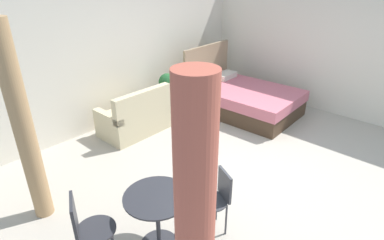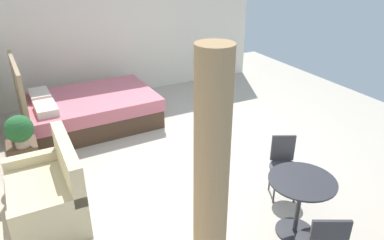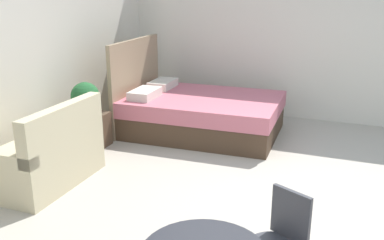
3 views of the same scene
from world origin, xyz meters
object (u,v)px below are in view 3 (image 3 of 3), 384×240
at_px(couch, 46,157).
at_px(potted_plant, 85,97).
at_px(bed, 198,112).
at_px(nightstand, 91,130).
at_px(vase, 97,105).
at_px(cafe_chair_near_window, 282,237).

xyz_separation_m(couch, potted_plant, (1.04, 0.18, 0.41)).
distance_m(bed, nightstand, 1.59).
relative_size(nightstand, vase, 2.46).
relative_size(couch, nightstand, 2.72).
bearing_deg(couch, bed, -22.93).
distance_m(couch, vase, 1.29).
xyz_separation_m(nightstand, vase, (0.12, -0.03, 0.33)).
distance_m(couch, potted_plant, 1.13).
height_order(potted_plant, vase, potted_plant).
bearing_deg(cafe_chair_near_window, vase, 53.05).
height_order(couch, cafe_chair_near_window, couch).
relative_size(bed, cafe_chair_near_window, 2.82).
xyz_separation_m(couch, cafe_chair_near_window, (-0.92, -2.74, 0.19)).
bearing_deg(potted_plant, nightstand, 8.89).
relative_size(bed, nightstand, 4.91).
distance_m(bed, couch, 2.43).
bearing_deg(cafe_chair_near_window, bed, 29.52).
xyz_separation_m(bed, nightstand, (-1.10, 1.14, -0.08)).
bearing_deg(couch, vase, 7.21).
bearing_deg(nightstand, potted_plant, -171.11).
bearing_deg(potted_plant, couch, -170.40).
bearing_deg(potted_plant, cafe_chair_near_window, -123.91).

